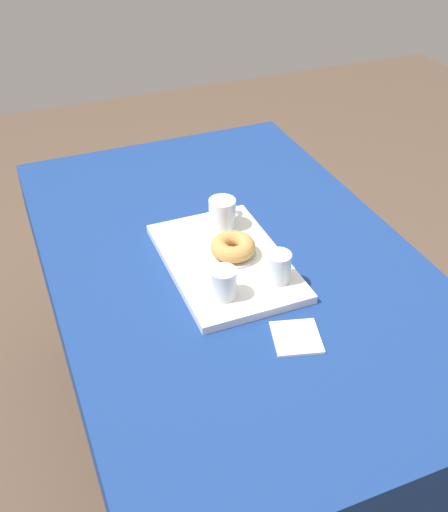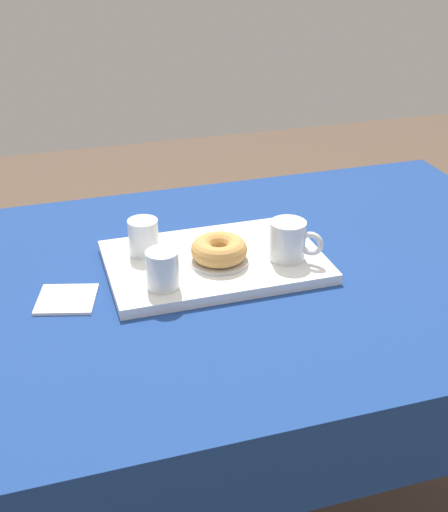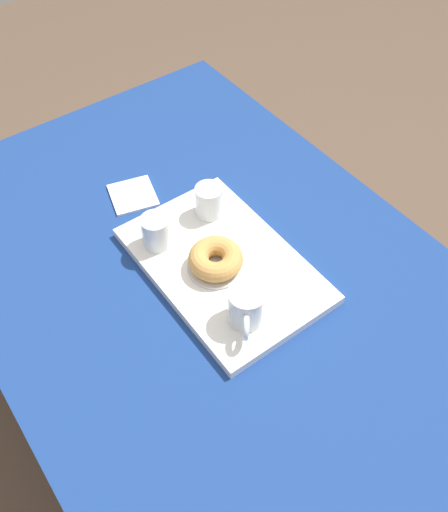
{
  "view_description": "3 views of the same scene",
  "coord_description": "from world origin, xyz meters",
  "views": [
    {
      "loc": [
        -1.18,
        0.5,
        1.68
      ],
      "look_at": [
        -0.03,
        0.04,
        0.77
      ],
      "focal_mm": 42.53,
      "sensor_mm": 36.0,
      "label": 1
    },
    {
      "loc": [
        -0.37,
        -1.13,
        1.42
      ],
      "look_at": [
        -0.03,
        -0.02,
        0.79
      ],
      "focal_mm": 47.03,
      "sensor_mm": 36.0,
      "label": 2
    },
    {
      "loc": [
        0.57,
        -0.41,
        1.68
      ],
      "look_at": [
        -0.02,
        0.03,
        0.78
      ],
      "focal_mm": 38.99,
      "sensor_mm": 36.0,
      "label": 3
    }
  ],
  "objects": [
    {
      "name": "dining_table",
      "position": [
        0.0,
        0.0,
        0.65
      ],
      "size": [
        1.46,
        0.93,
        0.74
      ],
      "color": "navy",
      "rests_on": "ground"
    },
    {
      "name": "tea_mug_left",
      "position": [
        0.11,
        -0.02,
        0.8
      ],
      "size": [
        0.1,
        0.09,
        0.08
      ],
      "color": "white",
      "rests_on": "serving_tray"
    },
    {
      "name": "donut_plate_left",
      "position": [
        -0.03,
        0.01,
        0.76
      ],
      "size": [
        0.12,
        0.12,
        0.01
      ],
      "primitive_type": "cylinder",
      "color": "silver",
      "rests_on": "serving_tray"
    },
    {
      "name": "water_glass_far",
      "position": [
        -0.17,
        0.09,
        0.79
      ],
      "size": [
        0.06,
        0.06,
        0.08
      ],
      "color": "white",
      "rests_on": "serving_tray"
    },
    {
      "name": "water_glass_near",
      "position": [
        -0.16,
        -0.05,
        0.79
      ],
      "size": [
        0.06,
        0.06,
        0.08
      ],
      "color": "white",
      "rests_on": "serving_tray"
    },
    {
      "name": "paper_napkin",
      "position": [
        -0.34,
        -0.01,
        0.74
      ],
      "size": [
        0.13,
        0.13,
        0.01
      ],
      "primitive_type": "cube",
      "rotation": [
        0.0,
        0.0,
        -0.27
      ],
      "color": "white",
      "rests_on": "dining_table"
    },
    {
      "name": "serving_tray",
      "position": [
        -0.03,
        0.03,
        0.75
      ],
      "size": [
        0.44,
        0.29,
        0.02
      ],
      "primitive_type": "cube",
      "color": "white",
      "rests_on": "dining_table"
    },
    {
      "name": "ground_plane",
      "position": [
        0.0,
        0.0,
        0.0
      ],
      "size": [
        6.0,
        6.0,
        0.0
      ],
      "primitive_type": "plane",
      "color": "brown"
    },
    {
      "name": "sugar_donut_left",
      "position": [
        -0.03,
        0.01,
        0.79
      ],
      "size": [
        0.11,
        0.11,
        0.04
      ],
      "primitive_type": "torus",
      "color": "tan",
      "rests_on": "donut_plate_left"
    }
  ]
}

